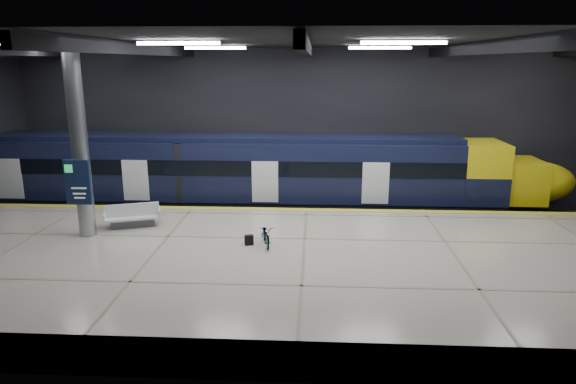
{
  "coord_description": "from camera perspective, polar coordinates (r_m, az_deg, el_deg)",
  "views": [
    {
      "loc": [
        0.35,
        -18.55,
        7.32
      ],
      "look_at": [
        -0.74,
        1.5,
        2.2
      ],
      "focal_mm": 32.0,
      "sensor_mm": 36.0,
      "label": 1
    }
  ],
  "objects": [
    {
      "name": "rails",
      "position": [
        25.12,
        2.18,
        -2.46
      ],
      "size": [
        30.0,
        1.52,
        0.16
      ],
      "color": "gray",
      "rests_on": "ground"
    },
    {
      "name": "platform",
      "position": [
        17.43,
        1.74,
        -8.57
      ],
      "size": [
        30.0,
        11.0,
        1.1
      ],
      "primitive_type": "cube",
      "color": "#C1B4A3",
      "rests_on": "ground"
    },
    {
      "name": "bicycle",
      "position": [
        17.89,
        -2.46,
        -4.77
      ],
      "size": [
        0.82,
        1.52,
        0.76
      ],
      "primitive_type": "imported",
      "rotation": [
        0.0,
        0.0,
        0.23
      ],
      "color": "#99999E",
      "rests_on": "platform"
    },
    {
      "name": "room_shell",
      "position": [
        18.63,
        2.05,
        9.36
      ],
      "size": [
        30.1,
        16.1,
        8.05
      ],
      "color": "black",
      "rests_on": "ground"
    },
    {
      "name": "info_column",
      "position": [
        19.62,
        -22.2,
        4.87
      ],
      "size": [
        0.9,
        0.78,
        6.9
      ],
      "color": "#9EA0A5",
      "rests_on": "platform"
    },
    {
      "name": "pannier_bag",
      "position": [
        18.02,
        -4.36,
        -5.34
      ],
      "size": [
        0.34,
        0.26,
        0.35
      ],
      "primitive_type": "cube",
      "rotation": [
        0.0,
        0.0,
        0.31
      ],
      "color": "black",
      "rests_on": "platform"
    },
    {
      "name": "train",
      "position": [
        24.86,
        -5.02,
        2.03
      ],
      "size": [
        29.4,
        2.84,
        3.79
      ],
      "color": "black",
      "rests_on": "ground"
    },
    {
      "name": "ground",
      "position": [
        19.95,
        1.91,
        -7.23
      ],
      "size": [
        30.0,
        30.0,
        0.0
      ],
      "primitive_type": "plane",
      "color": "black",
      "rests_on": "ground"
    },
    {
      "name": "bench",
      "position": [
        20.76,
        -16.86,
        -2.83
      ],
      "size": [
        2.25,
        1.49,
        0.92
      ],
      "rotation": [
        0.0,
        0.0,
        0.33
      ],
      "color": "#595B60",
      "rests_on": "platform"
    },
    {
      "name": "safety_strip",
      "position": [
        22.19,
        2.09,
        -1.97
      ],
      "size": [
        30.0,
        0.4,
        0.01
      ],
      "primitive_type": "cube",
      "color": "yellow",
      "rests_on": "platform"
    }
  ]
}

